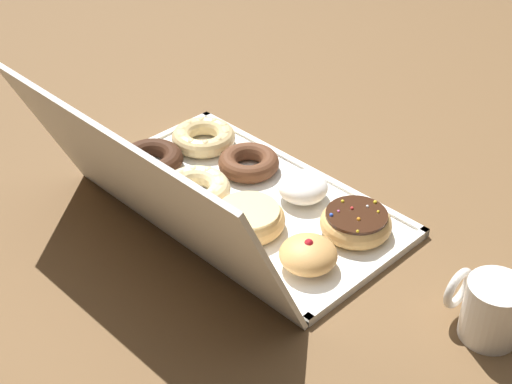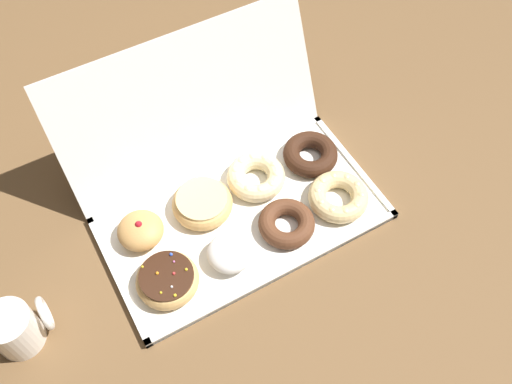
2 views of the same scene
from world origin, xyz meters
TOP-DOWN VIEW (x-y plane):
  - ground_plane at (0.00, 0.00)m, footprint 3.00×3.00m
  - donut_box at (0.00, 0.00)m, footprint 0.54×0.29m
  - box_lid_open at (0.00, 0.21)m, footprint 0.54×0.13m
  - sprinkle_donut_0 at (-0.19, -0.06)m, footprint 0.11×0.11m
  - powdered_filled_donut_1 at (-0.06, -0.07)m, footprint 0.08×0.08m
  - chocolate_cake_ring_donut_2 at (0.06, -0.06)m, footprint 0.11×0.11m
  - cruller_donut_3 at (0.18, -0.06)m, footprint 0.12×0.12m
  - jelly_filled_donut_4 at (-0.19, 0.06)m, footprint 0.09×0.09m
  - glazed_ring_donut_5 at (-0.06, 0.06)m, footprint 0.12×0.12m
  - cruller_donut_6 at (0.06, 0.06)m, footprint 0.12×0.12m
  - chocolate_cake_ring_donut_7 at (0.19, 0.06)m, footprint 0.11×0.11m
  - coffee_mug at (-0.44, -0.02)m, footprint 0.10×0.08m

SIDE VIEW (x-z plane):
  - ground_plane at x=0.00m, z-range 0.00..0.00m
  - donut_box at x=0.00m, z-range 0.00..0.01m
  - chocolate_cake_ring_donut_2 at x=0.06m, z-range 0.01..0.04m
  - chocolate_cake_ring_donut_7 at x=0.19m, z-range 0.01..0.04m
  - cruller_donut_3 at x=0.18m, z-range 0.01..0.05m
  - cruller_donut_6 at x=0.06m, z-range 0.01..0.05m
  - sprinkle_donut_0 at x=-0.19m, z-range 0.01..0.05m
  - glazed_ring_donut_5 at x=-0.06m, z-range 0.01..0.05m
  - powdered_filled_donut_1 at x=-0.06m, z-range 0.01..0.06m
  - jelly_filled_donut_4 at x=-0.19m, z-range 0.01..0.06m
  - coffee_mug at x=-0.44m, z-range 0.00..0.09m
  - box_lid_open at x=0.00m, z-range 0.00..0.27m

